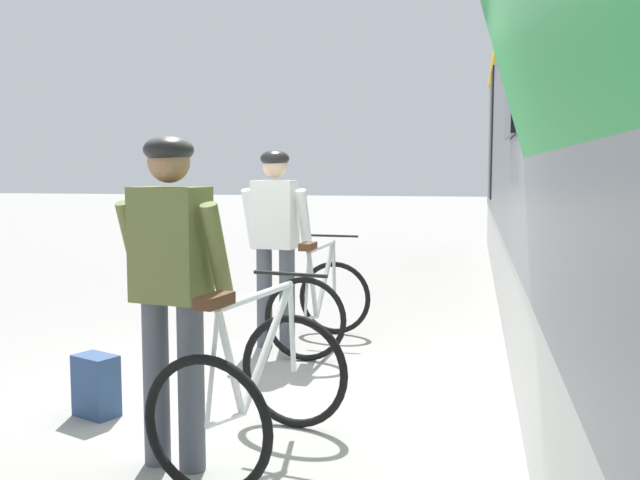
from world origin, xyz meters
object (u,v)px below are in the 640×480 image
bicycle_near_silver (321,303)px  bicycle_far_white (255,388)px  backpack_on_platform (96,386)px  cyclist_near_in_white (275,231)px  cyclist_far_in_olive (172,272)px

bicycle_near_silver → bicycle_far_white: same height
bicycle_far_white → bicycle_near_silver: bearing=94.0°
bicycle_near_silver → backpack_on_platform: bicycle_near_silver is taller
bicycle_near_silver → backpack_on_platform: bearing=-116.5°
bicycle_far_white → backpack_on_platform: (-1.21, 0.43, -0.20)m
cyclist_near_in_white → bicycle_near_silver: size_ratio=1.60×
backpack_on_platform → bicycle_far_white: bearing=2.3°
bicycle_near_silver → cyclist_near_in_white: bearing=-163.2°
bicycle_near_silver → backpack_on_platform: 2.33m
cyclist_near_in_white → backpack_on_platform: 2.24m
bicycle_far_white → backpack_on_platform: size_ratio=2.94×
bicycle_far_white → cyclist_far_in_olive: bearing=-154.7°
cyclist_near_in_white → bicycle_near_silver: cyclist_near_in_white is taller
backpack_on_platform → cyclist_far_in_olive: bearing=-15.1°
bicycle_near_silver → backpack_on_platform: size_ratio=2.76×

